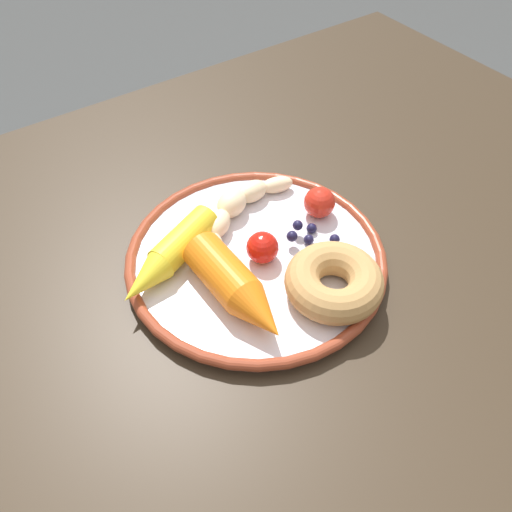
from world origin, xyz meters
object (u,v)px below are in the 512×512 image
donut (334,282)px  banana (238,208)px  carrot_yellow (168,256)px  tomato_mid (319,202)px  plate (256,258)px  tomato_near (262,248)px  carrot_orange (237,289)px  dining_table (260,294)px  blueberry_pile (310,239)px

donut → banana: bearing=-83.8°
carrot_yellow → tomato_mid: tomato_mid is taller
plate → donut: donut is taller
plate → tomato_mid: 0.10m
tomato_near → carrot_orange: bearing=32.7°
carrot_orange → tomato_mid: bearing=-159.5°
dining_table → tomato_near: tomato_near is taller
carrot_yellow → blueberry_pile: 0.15m
dining_table → tomato_near: bearing=57.7°
dining_table → tomato_mid: size_ratio=30.20×
tomato_near → tomato_mid: size_ratio=0.96×
banana → dining_table: bearing=94.0°
carrot_orange → tomato_mid: size_ratio=3.73×
banana → carrot_orange: (0.07, 0.11, 0.01)m
carrot_orange → tomato_near: (-0.05, -0.03, -0.00)m
carrot_orange → donut: 0.10m
plate → carrot_orange: bearing=39.4°
plate → donut: (-0.03, 0.09, 0.02)m
dining_table → donut: bearing=97.0°
banana → tomato_near: tomato_near is taller
carrot_orange → carrot_yellow: size_ratio=0.97×
banana → blueberry_pile: banana is taller
carrot_orange → donut: carrot_orange is taller
dining_table → donut: 0.16m
donut → blueberry_pile: bearing=-109.7°
carrot_yellow → donut: 0.17m
dining_table → carrot_orange: bearing=41.2°
tomato_mid → blueberry_pile: bearing=40.1°
carrot_orange → blueberry_pile: size_ratio=2.53×
blueberry_pile → tomato_mid: size_ratio=1.48×
banana → donut: bearing=96.2°
carrot_orange → blueberry_pile: bearing=-168.3°
banana → blueberry_pile: size_ratio=2.95×
blueberry_pile → carrot_yellow: bearing=-22.3°
plate → tomato_near: tomato_near is taller
tomato_mid → carrot_yellow: bearing=-8.1°
banana → donut: 0.15m
carrot_orange → blueberry_pile: (-0.11, -0.02, -0.01)m
carrot_yellow → donut: bearing=133.3°
plate → banana: size_ratio=1.80×
carrot_yellow → dining_table: bearing=170.4°
carrot_orange → tomato_mid: carrot_orange is taller
blueberry_pile → tomato_mid: tomato_mid is taller
donut → tomato_near: size_ratio=2.88×
dining_table → tomato_near: size_ratio=31.62×
donut → tomato_near: bearing=-68.4°
plate → tomato_mid: (-0.10, -0.01, 0.02)m
carrot_orange → blueberry_pile: 0.11m
dining_table → banana: 0.12m
carrot_yellow → tomato_mid: 0.18m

